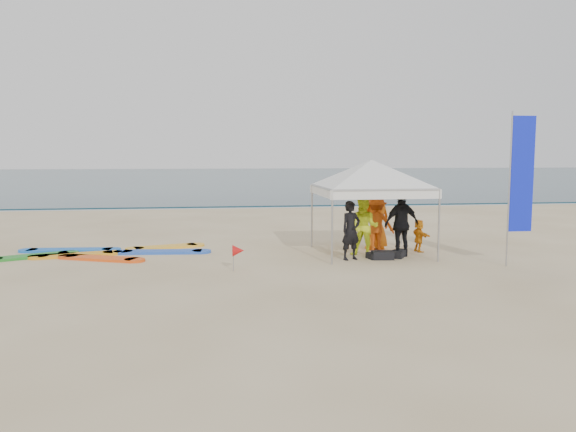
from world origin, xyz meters
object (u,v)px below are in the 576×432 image
(person_black_a, at_px, (351,230))
(marker_pennant, at_px, (238,251))
(person_orange_a, at_px, (376,224))
(feather_flag, at_px, (521,176))
(person_seated, at_px, (419,236))
(person_yellow, at_px, (364,227))
(canopy_tent, at_px, (371,160))
(person_black_b, at_px, (401,224))
(surfboard_spread, at_px, (102,253))
(person_orange_b, at_px, (376,218))

(person_black_a, bearing_deg, marker_pennant, 177.42)
(person_orange_a, xyz_separation_m, feather_flag, (2.85, -2.69, 1.47))
(marker_pennant, bearing_deg, person_seated, 20.77)
(person_yellow, relative_size, canopy_tent, 0.41)
(person_black_a, distance_m, person_yellow, 0.67)
(person_black_a, height_order, person_black_b, person_black_b)
(marker_pennant, relative_size, surfboard_spread, 0.11)
(person_black_b, distance_m, canopy_tent, 1.95)
(person_seated, bearing_deg, person_orange_a, 66.55)
(person_black_a, height_order, marker_pennant, person_black_a)
(person_black_a, distance_m, marker_pennant, 3.24)
(person_seated, bearing_deg, person_yellow, 97.99)
(person_orange_b, xyz_separation_m, surfboard_spread, (-7.86, 0.26, -0.89))
(person_orange_a, distance_m, person_black_b, 1.09)
(person_yellow, relative_size, person_orange_a, 1.02)
(person_orange_b, height_order, surfboard_spread, person_orange_b)
(person_orange_b, xyz_separation_m, person_seated, (1.11, -0.58, -0.46))
(feather_flag, bearing_deg, person_seated, 125.55)
(person_black_a, bearing_deg, person_yellow, 20.89)
(person_orange_b, distance_m, person_seated, 1.34)
(person_black_b, distance_m, feather_flag, 3.26)
(canopy_tent, distance_m, feather_flag, 3.89)
(person_black_b, relative_size, person_seated, 1.94)
(feather_flag, bearing_deg, person_orange_a, 136.66)
(person_orange_b, bearing_deg, surfboard_spread, -15.60)
(person_black_b, bearing_deg, canopy_tent, -54.10)
(person_seated, height_order, marker_pennant, person_seated)
(person_black_b, distance_m, person_seated, 1.11)
(person_orange_a, bearing_deg, person_orange_b, -87.78)
(person_seated, bearing_deg, canopy_tent, 86.81)
(person_orange_a, height_order, person_seated, person_orange_a)
(person_seated, height_order, feather_flag, feather_flag)
(canopy_tent, bearing_deg, person_orange_a, 55.33)
(person_orange_a, bearing_deg, feather_flag, 152.10)
(person_black_a, bearing_deg, surfboard_spread, 143.13)
(person_black_b, bearing_deg, marker_pennant, 1.06)
(person_black_a, bearing_deg, feather_flag, -41.67)
(person_orange_a, xyz_separation_m, marker_pennant, (-4.13, -2.35, -0.30))
(person_orange_b, relative_size, canopy_tent, 0.46)
(person_yellow, xyz_separation_m, person_seated, (1.76, 0.48, -0.35))
(person_orange_b, bearing_deg, person_orange_a, 63.11)
(surfboard_spread, bearing_deg, person_black_a, -14.89)
(person_yellow, xyz_separation_m, person_orange_a, (0.59, 0.82, -0.02))
(person_black_b, bearing_deg, person_orange_b, -90.14)
(person_orange_a, distance_m, feather_flag, 4.18)
(person_black_a, bearing_deg, person_orange_b, 31.11)
(marker_pennant, xyz_separation_m, surfboard_spread, (-3.68, 2.86, -0.46))
(canopy_tent, relative_size, marker_pennant, 6.29)
(person_black_a, distance_m, person_orange_b, 1.91)
(surfboard_spread, bearing_deg, feather_flag, -16.69)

